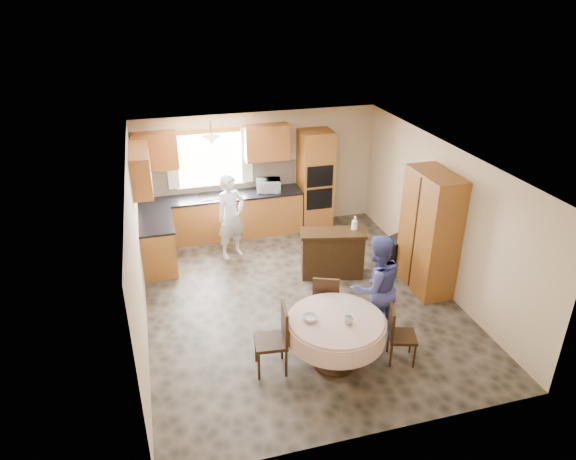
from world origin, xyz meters
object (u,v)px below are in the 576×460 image
(cupboard, at_px, (429,232))
(chair_left, at_px, (277,336))
(person_dining, at_px, (376,287))
(chair_back, at_px, (326,299))
(chair_right, at_px, (398,332))
(dining_table, at_px, (336,329))
(person_sink, at_px, (231,217))
(sideboard, at_px, (332,255))
(oven_tower, at_px, (315,180))

(cupboard, distance_m, chair_left, 3.35)
(person_dining, bearing_deg, cupboard, -151.63)
(chair_back, distance_m, person_dining, 0.78)
(chair_right, bearing_deg, dining_table, 99.01)
(dining_table, relative_size, chair_right, 1.56)
(person_sink, bearing_deg, dining_table, -101.80)
(sideboard, xyz_separation_m, cupboard, (1.42, -0.79, 0.64))
(oven_tower, height_order, chair_back, oven_tower)
(chair_right, xyz_separation_m, person_dining, (-0.07, 0.63, 0.35))
(person_sink, height_order, person_dining, person_sink)
(sideboard, distance_m, chair_left, 2.70)
(person_dining, bearing_deg, dining_table, 24.46)
(oven_tower, relative_size, cupboard, 1.01)
(sideboard, distance_m, person_sink, 2.05)
(cupboard, relative_size, chair_left, 2.12)
(chair_left, height_order, person_dining, person_dining)
(chair_back, distance_m, chair_right, 1.20)
(dining_table, xyz_separation_m, chair_left, (-0.80, 0.13, -0.05))
(sideboard, distance_m, chair_back, 1.63)
(oven_tower, distance_m, chair_back, 3.75)
(oven_tower, xyz_separation_m, chair_right, (-0.28, -4.53, -0.58))
(chair_left, xyz_separation_m, chair_right, (1.66, -0.27, -0.07))
(sideboard, relative_size, person_sink, 0.69)
(person_dining, bearing_deg, person_sink, -69.30)
(sideboard, xyz_separation_m, chair_right, (0.07, -2.45, 0.07))
(dining_table, xyz_separation_m, chair_right, (0.86, -0.14, -0.12))
(oven_tower, xyz_separation_m, dining_table, (-1.14, -4.39, -0.46))
(oven_tower, relative_size, chair_left, 2.13)
(chair_left, bearing_deg, oven_tower, 161.64)
(chair_left, height_order, person_sink, person_sink)
(sideboard, relative_size, dining_table, 0.86)
(chair_back, xyz_separation_m, person_dining, (0.65, -0.32, 0.30))
(person_dining, bearing_deg, chair_back, -33.75)
(chair_right, bearing_deg, cupboard, -20.81)
(cupboard, bearing_deg, sideboard, 150.77)
(person_sink, bearing_deg, chair_right, -90.18)
(chair_right, relative_size, person_sink, 0.52)
(sideboard, bearing_deg, dining_table, -95.73)
(chair_right, distance_m, person_sink, 4.04)
(sideboard, distance_m, cupboard, 1.75)
(dining_table, bearing_deg, oven_tower, 75.43)
(oven_tower, height_order, dining_table, oven_tower)
(sideboard, height_order, person_sink, person_sink)
(oven_tower, relative_size, chair_right, 2.46)
(sideboard, bearing_deg, chair_right, -75.10)
(oven_tower, distance_m, cupboard, 3.07)
(oven_tower, height_order, cupboard, oven_tower)
(sideboard, distance_m, dining_table, 2.45)
(dining_table, relative_size, person_dining, 0.81)
(sideboard, relative_size, person_dining, 0.70)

